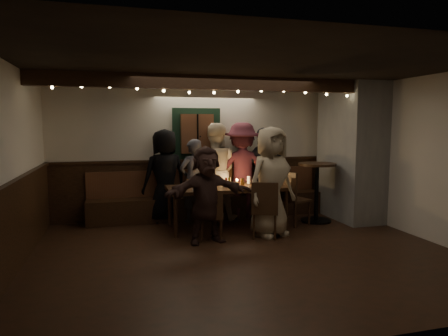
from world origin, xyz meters
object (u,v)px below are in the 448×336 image
object	(u,v)px
chair_near_left	(212,212)
person_g	(271,182)
person_b	(193,180)
person_d	(242,170)
chair_end	(292,195)
person_e	(264,172)
chair_near_right	(265,207)
high_top	(317,185)
person_a	(165,176)
person_c	(214,172)
dining_table	(227,190)
person_f	(207,195)

from	to	relation	value
chair_near_left	person_g	xyz separation A→B (m)	(1.01, 0.06, 0.44)
person_b	person_d	xyz separation A→B (m)	(0.99, 0.09, 0.16)
chair_end	person_e	world-z (taller)	person_e
person_e	chair_end	bearing A→B (deg)	91.19
chair_near_left	chair_near_right	xyz separation A→B (m)	(0.85, -0.09, 0.06)
person_e	person_g	xyz separation A→B (m)	(-0.41, -1.37, 0.01)
high_top	person_a	distance (m)	2.86
chair_near_left	person_a	size ratio (longest dim) A/B	0.47
person_a	person_e	bearing A→B (deg)	161.44
chair_near_right	person_c	distance (m)	1.64
chair_near_left	person_g	size ratio (longest dim) A/B	0.46
chair_near_right	dining_table	bearing A→B (deg)	116.58
person_a	person_g	xyz separation A→B (m)	(1.56, -1.43, 0.03)
person_f	person_d	bearing A→B (deg)	47.18
high_top	person_a	bearing A→B (deg)	164.77
chair_near_left	person_g	world-z (taller)	person_g
high_top	person_b	xyz separation A→B (m)	(-2.24, 0.63, 0.08)
chair_near_right	person_c	xyz separation A→B (m)	(-0.45, 1.52, 0.41)
person_b	high_top	bearing A→B (deg)	142.54
dining_table	person_d	xyz separation A→B (m)	(0.51, 0.73, 0.25)
chair_near_left	person_c	world-z (taller)	person_c
person_d	chair_near_right	bearing A→B (deg)	93.54
person_c	person_d	size ratio (longest dim) A/B	0.99
person_c	person_d	world-z (taller)	person_d
chair_near_right	person_d	bearing A→B (deg)	85.94
dining_table	chair_near_right	size ratio (longest dim) A/B	2.26
person_c	high_top	bearing A→B (deg)	174.60
chair_near_right	person_a	world-z (taller)	person_a
person_a	person_c	bearing A→B (deg)	159.75
chair_near_right	person_f	world-z (taller)	person_f
person_g	person_a	bearing A→B (deg)	117.69
person_a	person_d	world-z (taller)	person_d
person_b	person_f	size ratio (longest dim) A/B	1.04
person_f	person_a	bearing A→B (deg)	98.85
person_b	person_c	distance (m)	0.46
dining_table	person_a	xyz separation A→B (m)	(-1.00, 0.77, 0.19)
chair_end	chair_near_left	bearing A→B (deg)	-160.02
person_e	person_f	distance (m)	2.12
person_c	person_b	bearing A→B (deg)	24.94
chair_end	chair_near_right	bearing A→B (deg)	-138.97
high_top	person_g	xyz separation A→B (m)	(-1.20, -0.68, 0.20)
chair_near_right	person_e	distance (m)	1.66
high_top	chair_near_right	bearing A→B (deg)	-148.79
person_e	person_d	bearing A→B (deg)	-15.30
chair_end	person_b	size ratio (longest dim) A/B	0.63
chair_end	person_c	world-z (taller)	person_c
dining_table	person_a	bearing A→B (deg)	142.39
dining_table	chair_near_right	bearing A→B (deg)	-63.42
person_d	person_f	xyz separation A→B (m)	(-1.05, -1.50, -0.18)
person_a	person_g	bearing A→B (deg)	120.55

